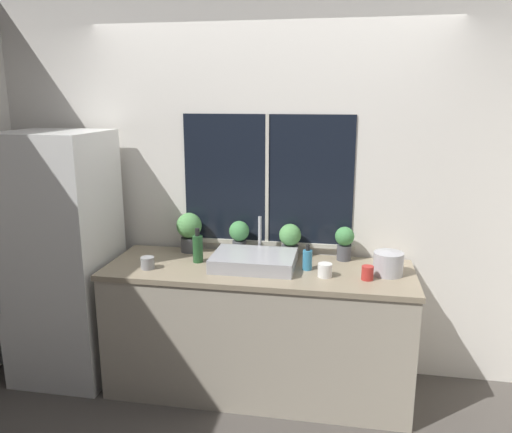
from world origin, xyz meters
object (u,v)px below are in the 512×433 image
potted_plant_far_right (344,241)px  bottle_tall (198,248)px  potted_plant_center_left (239,235)px  potted_plant_far_left (189,230)px  potted_plant_center_right (290,239)px  kettle (388,263)px  mug_red (367,273)px  refrigerator (63,258)px  mug_grey (148,263)px  sink (254,260)px  soap_bottle (307,259)px  mug_white (325,270)px

potted_plant_far_right → bottle_tall: bottle_tall is taller
potted_plant_center_left → bottle_tall: 0.33m
potted_plant_far_left → potted_plant_center_right: potted_plant_far_left is taller
potted_plant_center_left → kettle: potted_plant_center_left is taller
potted_plant_far_left → potted_plant_center_right: (0.74, 0.00, -0.03)m
bottle_tall → mug_red: 1.15m
refrigerator → mug_grey: refrigerator is taller
potted_plant_far_right → bottle_tall: size_ratio=0.99×
potted_plant_center_left → bottle_tall: (-0.24, -0.22, -0.04)m
potted_plant_far_left → kettle: size_ratio=1.53×
refrigerator → bottle_tall: 0.98m
sink → potted_plant_center_right: sink is taller
refrigerator → potted_plant_center_right: size_ratio=7.38×
sink → potted_plant_far_left: 0.60m
potted_plant_far_left → mug_red: 1.32m
potted_plant_far_right → bottle_tall: bearing=-167.4°
sink → mug_red: 0.75m
potted_plant_far_left → soap_bottle: 0.92m
sink → potted_plant_far_right: size_ratio=2.30×
potted_plant_far_right → kettle: 0.38m
soap_bottle → refrigerator: bearing=-178.5°
potted_plant_far_left → bottle_tall: (0.13, -0.22, -0.07)m
refrigerator → kettle: 2.25m
potted_plant_center_left → potted_plant_center_right: size_ratio=1.02×
soap_bottle → mug_red: soap_bottle is taller
potted_plant_center_right → potted_plant_far_right: size_ratio=1.01×
refrigerator → potted_plant_far_left: (0.85, 0.29, 0.17)m
soap_bottle → bottle_tall: (-0.75, 0.02, 0.03)m
potted_plant_far_right → mug_white: potted_plant_far_right is taller
soap_bottle → kettle: soap_bottle is taller
bottle_tall → potted_plant_center_left: bearing=42.2°
potted_plant_center_right → mug_white: 0.45m
refrigerator → soap_bottle: refrigerator is taller
potted_plant_center_left → potted_plant_far_right: size_ratio=1.03×
refrigerator → sink: size_ratio=3.25×
refrigerator → potted_plant_center_right: (1.59, 0.29, 0.14)m
potted_plant_far_left → potted_plant_far_right: bearing=0.0°
potted_plant_center_right → mug_red: potted_plant_center_right is taller
soap_bottle → bottle_tall: bearing=178.2°
refrigerator → potted_plant_far_left: 0.91m
mug_grey → mug_white: 1.16m
mug_grey → soap_bottle: bearing=9.2°
potted_plant_center_left → soap_bottle: potted_plant_center_left is taller
potted_plant_center_left → soap_bottle: size_ratio=1.45×
soap_bottle → mug_grey: (-1.04, -0.17, -0.03)m
potted_plant_center_right → mug_red: 0.65m
mug_red → mug_grey: bearing=-178.0°
sink → mug_white: (0.47, -0.11, -0.00)m
refrigerator → potted_plant_center_right: refrigerator is taller
sink → kettle: bearing=0.3°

